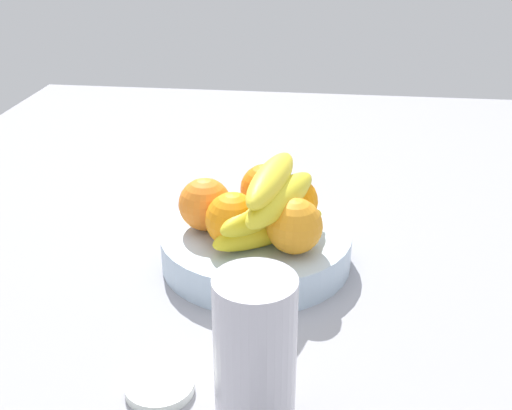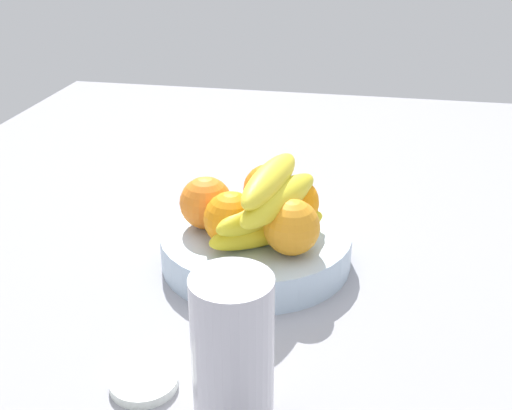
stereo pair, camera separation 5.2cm
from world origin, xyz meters
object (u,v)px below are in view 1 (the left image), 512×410
fruit_bowl (256,247)px  orange_front_left (205,204)px  orange_back_left (292,201)px  banana_bunch (272,205)px  orange_back_right (265,189)px  thermos_tumbler (255,354)px  orange_center (295,226)px  orange_front_right (233,220)px  jar_lid (160,387)px

fruit_bowl → orange_front_left: (-0.23, -6.97, 5.96)cm
orange_back_left → banana_bunch: (4.91, -2.23, 1.70)cm
orange_back_right → thermos_tumbler: thermos_tumbler is taller
orange_back_left → thermos_tumbler: bearing=-1.7°
orange_front_left → orange_back_right: bearing=128.7°
fruit_bowl → thermos_tumbler: thermos_tumbler is taller
fruit_bowl → orange_center: bearing=49.7°
orange_front_right → orange_center: (0.79, 7.99, 0.00)cm
jar_lid → orange_center: bearing=151.7°
orange_center → thermos_tumbler: thermos_tumbler is taller
orange_front_right → orange_back_left: same height
orange_back_right → banana_bunch: size_ratio=0.40×
orange_back_left → banana_bunch: bearing=-24.4°
jar_lid → thermos_tumbler: bearing=74.3°
orange_front_right → banana_bunch: size_ratio=0.40×
orange_front_right → orange_center: size_ratio=1.00×
orange_front_right → thermos_tumbler: size_ratio=0.45×
orange_center → jar_lid: bearing=-28.3°
banana_bunch → thermos_tumbler: (27.51, 1.24, -2.03)cm
orange_back_left → orange_back_right: 5.49cm
orange_front_right → jar_lid: orange_front_right is taller
orange_front_left → orange_back_right: size_ratio=1.00×
orange_back_right → thermos_tumbler: 36.27cm
orange_back_left → banana_bunch: size_ratio=0.40×
banana_bunch → jar_lid: size_ratio=2.55×
thermos_tumbler → fruit_bowl: bearing=-173.1°
fruit_bowl → thermos_tumbler: 30.61cm
orange_back_left → thermos_tumbler: size_ratio=0.45×
fruit_bowl → orange_back_left: (-2.55, 4.61, 5.96)cm
orange_front_left → orange_center: (4.89, 12.46, 0.00)cm
fruit_bowl → thermos_tumbler: bearing=6.9°
orange_front_left → banana_bunch: 9.85cm
thermos_tumbler → orange_back_right: bearing=-175.2°
orange_center → thermos_tumbler: (25.20, -1.87, -0.33)cm
orange_center → orange_back_left: (-7.22, -0.88, 0.00)cm
orange_front_right → thermos_tumbler: bearing=13.3°
orange_front_left → orange_back_left: 11.81cm
orange_front_right → orange_back_right: 10.60cm
banana_bunch → jar_lid: (24.66, -8.95, -9.49)cm
orange_back_right → banana_bunch: (8.63, 1.80, 1.70)cm
banana_bunch → orange_front_right: bearing=-72.7°
orange_front_left → fruit_bowl: bearing=88.1°
orange_front_left → jar_lid: orange_front_left is taller
thermos_tumbler → jar_lid: 12.95cm
fruit_bowl → orange_center: (4.66, 5.49, 5.96)cm
orange_front_left → thermos_tumbler: bearing=19.4°
orange_back_left → thermos_tumbler: thermos_tumbler is taller
orange_back_left → orange_front_right: bearing=-47.9°
fruit_bowl → jar_lid: fruit_bowl is taller
orange_back_right → orange_center: bearing=24.2°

